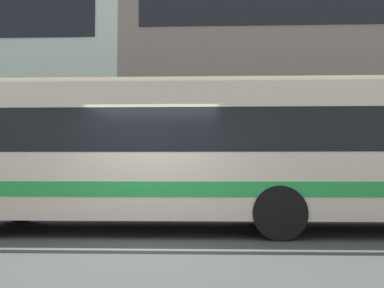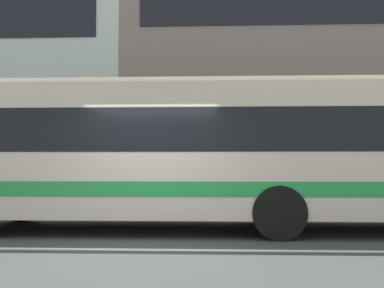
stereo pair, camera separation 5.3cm
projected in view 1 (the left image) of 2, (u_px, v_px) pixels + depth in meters
The scene contains 4 objects.
ground_plane at pixel (143, 250), 6.96m from camera, with size 160.00×160.00×0.00m, color #3A3F3F.
lane_centre_line at pixel (143, 250), 6.96m from camera, with size 60.00×0.16×0.01m, color silver.
apartment_block_right at pixel (350, 49), 19.89m from camera, with size 19.82×8.79×13.49m.
transit_bus at pixel (234, 150), 9.12m from camera, with size 12.04×2.60×3.06m.
Camera 1 is at (1.05, -7.00, 1.36)m, focal length 40.33 mm.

